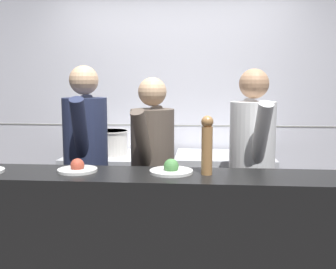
# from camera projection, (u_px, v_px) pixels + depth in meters

# --- Properties ---
(wall_back_tiled) EXTENTS (8.00, 0.06, 2.60)m
(wall_back_tiled) POSITION_uv_depth(u_px,v_px,m) (175.00, 111.00, 4.12)
(wall_back_tiled) COLOR silver
(wall_back_tiled) RESTS_ON ground_plane
(oven_range) EXTENTS (0.99, 0.71, 0.90)m
(oven_range) POSITION_uv_depth(u_px,v_px,m) (119.00, 199.00, 3.88)
(oven_range) COLOR #38383D
(oven_range) RESTS_ON ground_plane
(prep_counter) EXTENTS (0.91, 0.65, 0.91)m
(prep_counter) POSITION_uv_depth(u_px,v_px,m) (223.00, 201.00, 3.79)
(prep_counter) COLOR #B7BABF
(prep_counter) RESTS_ON ground_plane
(pass_counter) EXTENTS (2.84, 0.45, 1.02)m
(pass_counter) POSITION_uv_depth(u_px,v_px,m) (152.00, 252.00, 2.53)
(pass_counter) COLOR black
(pass_counter) RESTS_ON ground_plane
(stock_pot) EXTENTS (0.34, 0.34, 0.24)m
(stock_pot) POSITION_uv_depth(u_px,v_px,m) (111.00, 142.00, 3.80)
(stock_pot) COLOR beige
(stock_pot) RESTS_ON oven_range
(plated_dish_appetiser) EXTENTS (0.25, 0.25, 0.09)m
(plated_dish_appetiser) POSITION_uv_depth(u_px,v_px,m) (78.00, 168.00, 2.54)
(plated_dish_appetiser) COLOR white
(plated_dish_appetiser) RESTS_ON pass_counter
(plated_dish_dessert) EXTENTS (0.28, 0.28, 0.10)m
(plated_dish_dessert) POSITION_uv_depth(u_px,v_px,m) (171.00, 169.00, 2.50)
(plated_dish_dessert) COLOR white
(plated_dish_dessert) RESTS_ON pass_counter
(pepper_mill) EXTENTS (0.08, 0.08, 0.37)m
(pepper_mill) POSITION_uv_depth(u_px,v_px,m) (207.00, 144.00, 2.43)
(pepper_mill) COLOR #AD7A47
(pepper_mill) RESTS_ON pass_counter
(chef_head_cook) EXTENTS (0.39, 0.76, 1.73)m
(chef_head_cook) POSITION_uv_depth(u_px,v_px,m) (86.00, 162.00, 3.15)
(chef_head_cook) COLOR black
(chef_head_cook) RESTS_ON ground_plane
(chef_sous) EXTENTS (0.40, 0.71, 1.64)m
(chef_sous) POSITION_uv_depth(u_px,v_px,m) (153.00, 172.00, 3.03)
(chef_sous) COLOR black
(chef_sous) RESTS_ON ground_plane
(chef_line) EXTENTS (0.39, 0.75, 1.70)m
(chef_line) POSITION_uv_depth(u_px,v_px,m) (252.00, 168.00, 3.02)
(chef_line) COLOR black
(chef_line) RESTS_ON ground_plane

